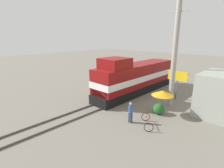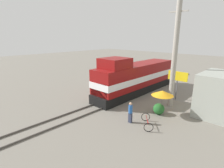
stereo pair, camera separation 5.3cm
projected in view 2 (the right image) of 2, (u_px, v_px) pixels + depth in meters
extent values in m
plane|color=slate|center=(114.00, 101.00, 19.96)|extent=(120.00, 120.00, 0.00)
cube|color=#4C4742|center=(110.00, 99.00, 20.41)|extent=(0.08, 40.62, 0.15)
cube|color=#4C4742|center=(119.00, 102.00, 19.46)|extent=(0.08, 40.62, 0.15)
cube|color=black|center=(136.00, 89.00, 22.72)|extent=(2.62, 13.58, 1.05)
cube|color=maroon|center=(137.00, 75.00, 22.22)|extent=(2.85, 13.04, 2.70)
cube|color=white|center=(137.00, 77.00, 22.29)|extent=(2.89, 13.17, 0.70)
cube|color=white|center=(105.00, 88.00, 18.51)|extent=(2.42, 1.90, 1.48)
cube|color=maroon|center=(115.00, 63.00, 18.88)|extent=(2.68, 2.99, 1.11)
cylinder|color=#9E998E|center=(175.00, 55.00, 17.29)|extent=(0.50, 0.50, 10.63)
cube|color=#9E998E|center=(179.00, 11.00, 16.22)|extent=(1.80, 0.12, 0.12)
cylinder|color=#4C4C4C|center=(162.00, 104.00, 16.08)|extent=(0.05, 0.05, 2.27)
cone|color=orange|center=(163.00, 93.00, 15.81)|extent=(1.99, 1.99, 0.45)
cube|color=#595959|center=(176.00, 90.00, 20.12)|extent=(0.12, 0.12, 2.26)
cube|color=yellow|center=(178.00, 76.00, 19.69)|extent=(2.26, 0.08, 1.04)
sphere|color=#236028|center=(159.00, 109.00, 16.41)|extent=(1.06, 1.06, 1.06)
cube|color=#2D3347|center=(130.00, 118.00, 14.82)|extent=(0.30, 0.20, 0.88)
cylinder|color=#2659A5|center=(130.00, 109.00, 14.61)|extent=(0.34, 0.34, 0.70)
sphere|color=tan|center=(131.00, 104.00, 14.49)|extent=(0.26, 0.26, 0.26)
torus|color=black|center=(149.00, 127.00, 13.38)|extent=(0.60, 0.52, 0.75)
torus|color=black|center=(146.00, 117.00, 15.12)|extent=(0.60, 0.52, 0.75)
cube|color=#A51919|center=(147.00, 119.00, 14.19)|extent=(1.02, 1.20, 0.04)
cylinder|color=#A51919|center=(148.00, 122.00, 13.91)|extent=(0.04, 0.04, 0.31)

